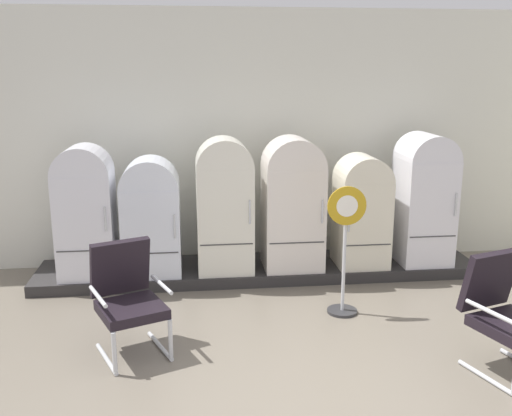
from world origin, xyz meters
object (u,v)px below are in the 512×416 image
object	(u,v)px
refrigerator_2	(224,201)
refrigerator_4	(362,208)
armchair_right	(504,309)
sign_stand	(345,257)
refrigerator_3	(293,200)
armchair_left	(127,294)
refrigerator_5	(424,194)
refrigerator_0	(85,208)
refrigerator_1	(151,214)

from	to	relation	value
refrigerator_2	refrigerator_4	distance (m)	1.69
armchair_right	sign_stand	size ratio (longest dim) A/B	0.74
armchair_right	refrigerator_3	bearing A→B (deg)	119.65
refrigerator_2	armchair_left	world-z (taller)	refrigerator_2
refrigerator_2	refrigerator_4	world-z (taller)	refrigerator_2
refrigerator_3	refrigerator_5	distance (m)	1.66
refrigerator_2	refrigerator_5	size ratio (longest dim) A/B	0.99
refrigerator_2	armchair_left	bearing A→B (deg)	-120.29
refrigerator_4	armchair_right	world-z (taller)	refrigerator_4
armchair_right	refrigerator_0	bearing A→B (deg)	147.85
refrigerator_1	refrigerator_2	size ratio (longest dim) A/B	0.86
sign_stand	refrigerator_5	bearing A→B (deg)	41.79
refrigerator_2	sign_stand	distance (m)	1.66
refrigerator_3	sign_stand	size ratio (longest dim) A/B	1.16
refrigerator_2	refrigerator_4	xyz separation A→B (m)	(1.68, 0.01, -0.13)
refrigerator_3	armchair_right	xyz separation A→B (m)	(1.38, -2.43, -0.44)
refrigerator_1	refrigerator_3	world-z (taller)	refrigerator_3
refrigerator_3	sign_stand	bearing A→B (deg)	-73.37
refrigerator_4	sign_stand	xyz separation A→B (m)	(-0.51, -1.14, -0.24)
refrigerator_4	sign_stand	size ratio (longest dim) A/B	1.00
refrigerator_0	refrigerator_4	size ratio (longest dim) A/B	1.13
refrigerator_0	refrigerator_5	world-z (taller)	refrigerator_5
refrigerator_0	sign_stand	xyz separation A→B (m)	(2.78, -1.12, -0.33)
refrigerator_0	armchair_left	bearing A→B (deg)	-69.90
refrigerator_3	armchair_left	bearing A→B (deg)	-136.52
refrigerator_2	refrigerator_1	bearing A→B (deg)	179.20
refrigerator_1	refrigerator_3	xyz separation A→B (m)	(1.69, 0.01, 0.12)
refrigerator_4	armchair_left	bearing A→B (deg)	-147.42
refrigerator_2	sign_stand	world-z (taller)	refrigerator_2
refrigerator_3	armchair_right	bearing A→B (deg)	-60.35
refrigerator_3	refrigerator_4	size ratio (longest dim) A/B	1.17
refrigerator_1	armchair_right	size ratio (longest dim) A/B	1.36
refrigerator_3	refrigerator_0	bearing A→B (deg)	-179.33
sign_stand	refrigerator_0	bearing A→B (deg)	158.02
refrigerator_3	refrigerator_2	bearing A→B (deg)	-178.22
armchair_left	sign_stand	world-z (taller)	sign_stand
refrigerator_4	refrigerator_5	xyz separation A→B (m)	(0.80, 0.04, 0.14)
armchair_left	refrigerator_4	bearing A→B (deg)	32.58
refrigerator_5	sign_stand	world-z (taller)	refrigerator_5
armchair_left	armchair_right	distance (m)	3.28
refrigerator_4	refrigerator_0	bearing A→B (deg)	-179.75
refrigerator_1	refrigerator_0	bearing A→B (deg)	-178.85
armchair_left	refrigerator_5	bearing A→B (deg)	26.70
refrigerator_1	refrigerator_2	bearing A→B (deg)	-0.80
armchair_right	armchair_left	bearing A→B (deg)	167.54
refrigerator_3	refrigerator_4	world-z (taller)	refrigerator_3
refrigerator_5	refrigerator_1	bearing A→B (deg)	-179.32
refrigerator_1	sign_stand	xyz separation A→B (m)	(2.04, -1.14, -0.24)
sign_stand	refrigerator_3	bearing A→B (deg)	106.63
refrigerator_1	refrigerator_2	distance (m)	0.88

